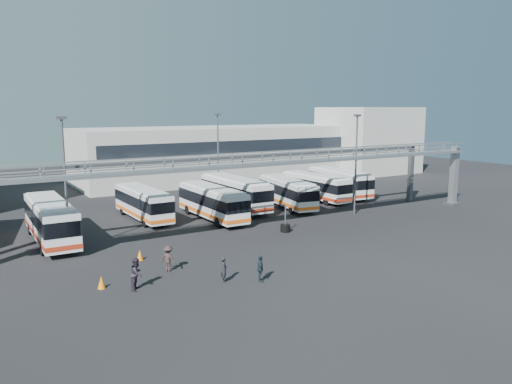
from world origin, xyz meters
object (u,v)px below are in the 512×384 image
bus_1 (50,219)px  cone_right (140,255)px  light_pole_back (218,152)px  bus_8 (339,181)px  pedestrian_a (224,269)px  tire_stack (285,227)px  bus_4 (212,201)px  bus_3 (143,202)px  bus_7 (315,186)px  pedestrian_d (260,269)px  cone_left (101,282)px  pedestrian_b (137,274)px  pedestrian_c (168,259)px  bus_5 (235,192)px  bus_6 (287,192)px  light_pole_mid (356,159)px  light_pole_left (65,177)px

bus_1 → cone_right: bus_1 is taller
light_pole_back → bus_1: 23.40m
bus_8 → pedestrian_a: 33.79m
light_pole_back → tire_stack: bearing=-98.0°
pedestrian_a → tire_stack: (10.70, 8.61, -0.41)m
bus_4 → tire_stack: 8.69m
bus_1 → bus_3: size_ratio=1.11×
bus_7 → pedestrian_d: 29.12m
bus_3 → cone_left: size_ratio=13.47×
pedestrian_b → bus_8: bearing=-20.4°
bus_4 → pedestrian_c: size_ratio=6.13×
pedestrian_d → tire_stack: (8.72, 9.73, -0.43)m
bus_7 → tire_stack: (-11.89, -10.82, -1.31)m
bus_4 → cone_left: bearing=-136.3°
pedestrian_b → bus_3: bearing=19.3°
bus_8 → bus_5: bearing=-171.2°
light_pole_back → pedestrian_a: bearing=-116.7°
light_pole_back → bus_3: 13.57m
bus_6 → pedestrian_a: bus_6 is taller
bus_8 → light_pole_mid: bearing=-115.5°
cone_left → pedestrian_b: bearing=-35.5°
bus_4 → pedestrian_c: (-9.67, -12.74, -0.93)m
cone_left → cone_right: bearing=48.3°
light_pole_back → bus_6: bearing=-63.4°
bus_7 → cone_right: size_ratio=13.57×
light_pole_left → pedestrian_b: (1.80, -10.47, -4.75)m
bus_7 → pedestrian_a: (-22.59, -19.43, -0.90)m
light_pole_mid → bus_1: bearing=170.7°
light_pole_left → bus_6: light_pole_left is taller
bus_4 → bus_7: bus_4 is taller
bus_6 → bus_8: 10.00m
bus_3 → bus_6: bearing=-9.3°
pedestrian_b → cone_left: (-1.80, 1.28, -0.60)m
bus_7 → light_pole_mid: bearing=-100.8°
light_pole_back → pedestrian_b: bearing=-126.6°
light_pole_mid → bus_3: light_pole_mid is taller
bus_5 → tire_stack: 11.38m
light_pole_mid → pedestrian_a: size_ratio=6.19×
bus_3 → bus_4: bus_4 is taller
bus_8 → pedestrian_b: 37.09m
pedestrian_a → pedestrian_c: pedestrian_c is taller
bus_4 → light_pole_mid: bearing=-21.6°
bus_1 → light_pole_left: bearing=-79.1°
light_pole_mid → cone_left: 29.65m
cone_right → bus_1: bearing=118.0°
light_pole_left → bus_8: 35.05m
bus_1 → bus_6: (24.84, 1.97, -0.17)m
bus_5 → cone_right: bus_5 is taller
light_pole_back → tire_stack: size_ratio=4.17×
bus_3 → pedestrian_b: bus_3 is taller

